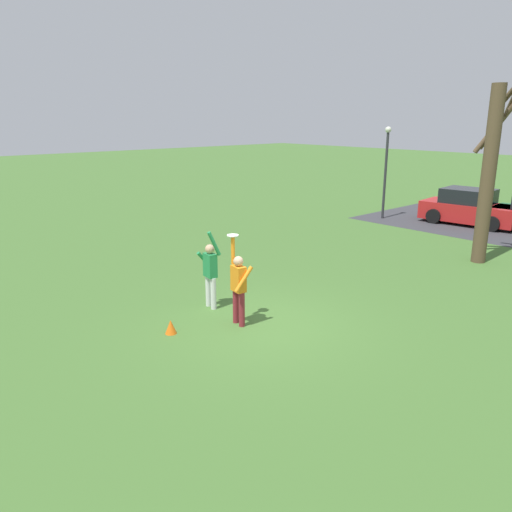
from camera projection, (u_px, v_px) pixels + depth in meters
ground_plane at (262, 325)px, 11.69m from camera, size 120.00×120.00×0.00m
person_catcher at (239, 284)px, 11.46m from camera, size 0.56×0.49×2.08m
person_defender at (210, 271)px, 12.51m from camera, size 0.58×0.49×2.04m
frisbee_disc at (233, 235)px, 11.35m from camera, size 0.27×0.27×0.02m
parked_car_red at (469, 208)px, 22.51m from camera, size 4.25×2.34×1.59m
bare_tree_tall at (491, 166)px, 15.99m from camera, size 1.69×1.23×6.43m
lamppost_by_lot at (386, 164)px, 23.31m from camera, size 0.28×0.28×4.26m
field_cone_orange at (171, 327)px, 11.18m from camera, size 0.26×0.26×0.32m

